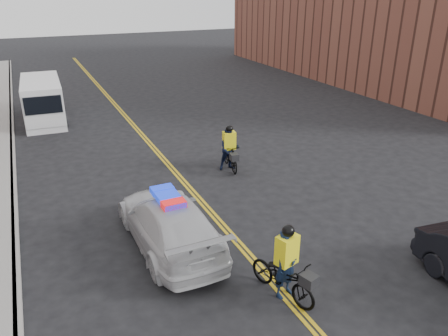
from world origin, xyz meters
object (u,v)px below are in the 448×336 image
cargo_van (43,102)px  cyclist_far (229,152)px  cyclist_near (286,271)px  police_cruiser (169,222)px

cargo_van → cyclist_far: cargo_van is taller
cargo_van → cyclist_near: bearing=-74.6°
police_cruiser → cyclist_far: 5.96m
cyclist_near → cyclist_far: size_ratio=1.10×
cargo_van → cyclist_near: cargo_van is taller
police_cruiser → cyclist_near: cyclist_near is taller
cyclist_far → police_cruiser: bearing=-124.0°
police_cruiser → cyclist_far: bearing=-133.2°
police_cruiser → cyclist_near: bearing=118.4°
cargo_van → cyclist_near: size_ratio=2.60×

